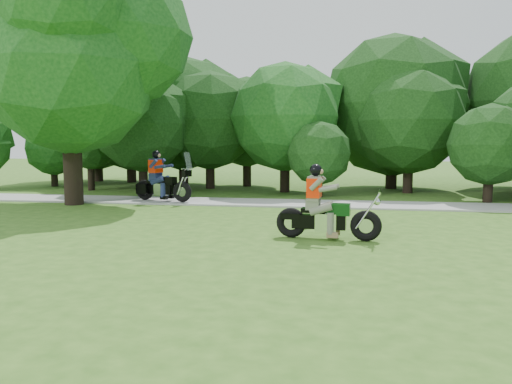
{
  "coord_description": "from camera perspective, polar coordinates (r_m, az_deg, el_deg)",
  "views": [
    {
      "loc": [
        -0.72,
        -10.48,
        2.36
      ],
      "look_at": [
        -3.05,
        3.07,
        0.94
      ],
      "focal_mm": 35.0,
      "sensor_mm": 36.0,
      "label": 1
    }
  ],
  "objects": [
    {
      "name": "touring_motorcycle",
      "position": [
        19.47,
        -10.96,
        1.06
      ],
      "size": [
        2.5,
        1.24,
        1.94
      ],
      "rotation": [
        0.0,
        0.0,
        -0.27
      ],
      "color": "black",
      "rests_on": "walkway"
    },
    {
      "name": "walkway",
      "position": [
        18.64,
        11.89,
        -1.43
      ],
      "size": [
        60.0,
        2.2,
        0.06
      ],
      "primitive_type": "cube",
      "color": "gray",
      "rests_on": "ground"
    },
    {
      "name": "tree_line",
      "position": [
        25.3,
        13.26,
        8.7
      ],
      "size": [
        39.88,
        11.72,
        7.86
      ],
      "color": "black",
      "rests_on": "ground"
    },
    {
      "name": "big_tree_west",
      "position": [
        20.2,
        -20.22,
        15.2
      ],
      "size": [
        8.64,
        6.56,
        9.96
      ],
      "color": "black",
      "rests_on": "ground"
    },
    {
      "name": "chopper_motorcycle",
      "position": [
        12.05,
        7.64,
        -2.24
      ],
      "size": [
        2.53,
        0.74,
        1.81
      ],
      "rotation": [
        0.0,
        0.0,
        -0.1
      ],
      "color": "black",
      "rests_on": "ground"
    },
    {
      "name": "ground",
      "position": [
        10.77,
        13.45,
        -6.94
      ],
      "size": [
        100.0,
        100.0,
        0.0
      ],
      "primitive_type": "plane",
      "color": "#305A19",
      "rests_on": "ground"
    }
  ]
}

